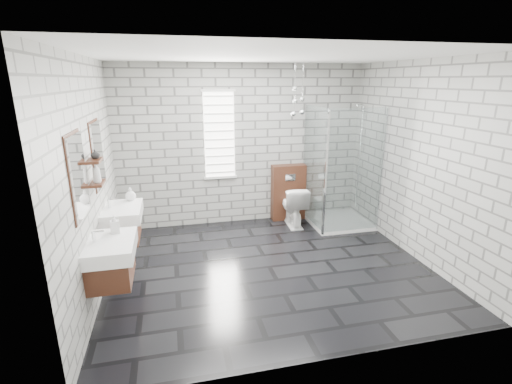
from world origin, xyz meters
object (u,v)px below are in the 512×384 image
object	(u,v)px
vanity_right	(120,214)
toilet	(293,206)
vanity_left	(107,249)
cistern_panel	(288,192)
shower_enclosure	(337,198)

from	to	relation	value
vanity_right	toilet	world-z (taller)	vanity_right
vanity_left	vanity_right	world-z (taller)	same
cistern_panel	shower_enclosure	size ratio (longest dim) A/B	0.49
vanity_right	cistern_panel	bearing A→B (deg)	24.57
vanity_left	cistern_panel	xyz separation A→B (m)	(2.71, 2.31, -0.26)
toilet	cistern_panel	bearing A→B (deg)	-86.43
vanity_left	vanity_right	distance (m)	1.08
vanity_right	toilet	size ratio (longest dim) A/B	2.24
vanity_left	cistern_panel	distance (m)	3.57
vanity_right	shower_enclosure	bearing A→B (deg)	11.94
vanity_left	toilet	world-z (taller)	vanity_left
vanity_right	shower_enclosure	size ratio (longest dim) A/B	0.77
vanity_right	cistern_panel	size ratio (longest dim) A/B	1.57
cistern_panel	shower_enclosure	world-z (taller)	shower_enclosure
vanity_left	toilet	bearing A→B (deg)	36.60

